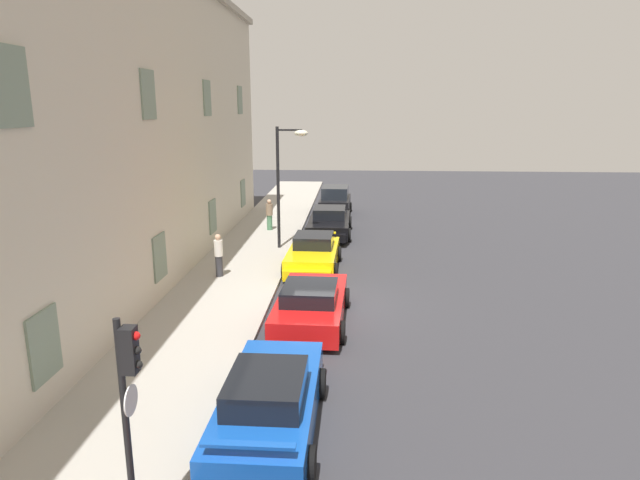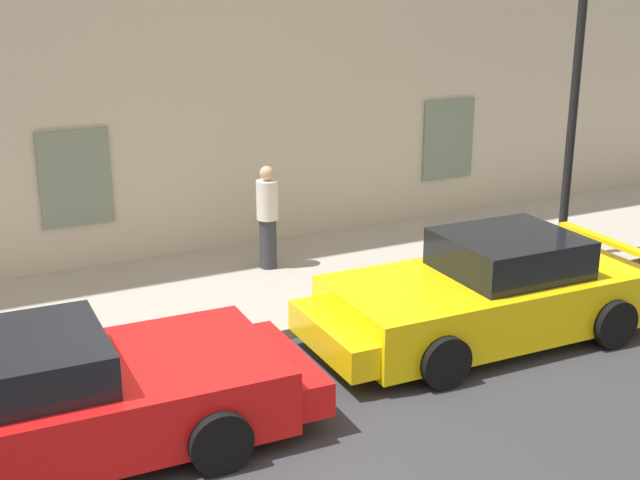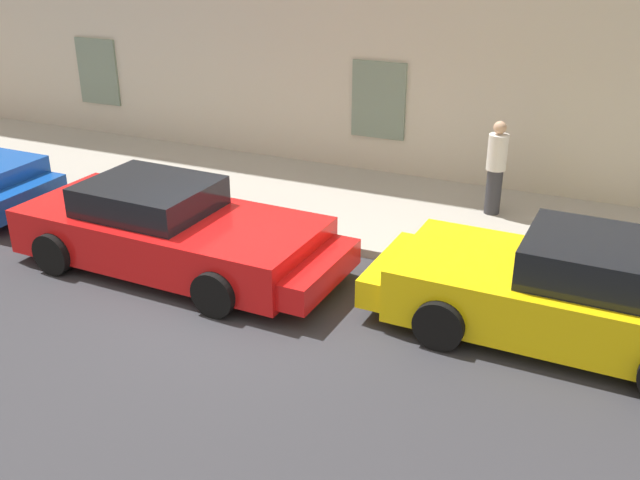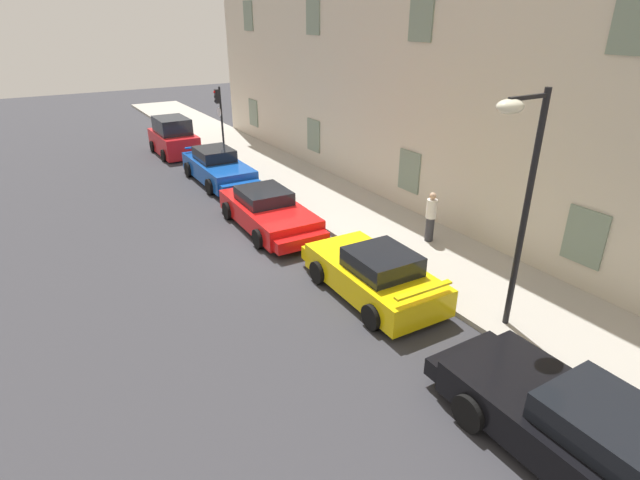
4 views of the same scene
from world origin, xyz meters
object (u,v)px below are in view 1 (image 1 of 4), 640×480
object	(u,v)px
street_lamp	(287,165)
pedestrian_strolling	(219,255)
hatchback_parked	(335,202)
traffic_light	(129,395)
sportscar_white_middle	(313,256)
pedestrian_admiring	(269,214)
sportscar_red_lead	(271,400)
sportscar_yellow_flank	(312,303)
sportscar_tail_end	(329,224)

from	to	relation	value
street_lamp	pedestrian_strolling	distance (m)	5.78
hatchback_parked	pedestrian_strolling	size ratio (longest dim) A/B	2.25
traffic_light	pedestrian_strolling	xyz separation A→B (m)	(13.05, 2.01, -1.57)
sportscar_white_middle	pedestrian_strolling	size ratio (longest dim) A/B	2.79
traffic_light	street_lamp	xyz separation A→B (m)	(17.55, -0.10, 1.37)
pedestrian_admiring	hatchback_parked	bearing A→B (deg)	-32.35
hatchback_parked	traffic_light	distance (m)	26.49
street_lamp	pedestrian_admiring	world-z (taller)	street_lamp
sportscar_red_lead	pedestrian_strolling	world-z (taller)	pedestrian_strolling
sportscar_white_middle	pedestrian_admiring	distance (m)	7.26
sportscar_red_lead	sportscar_yellow_flank	world-z (taller)	sportscar_red_lead
hatchback_parked	street_lamp	world-z (taller)	street_lamp
sportscar_red_lead	hatchback_parked	bearing A→B (deg)	-1.22
sportscar_red_lead	traffic_light	size ratio (longest dim) A/B	1.45
sportscar_red_lead	pedestrian_admiring	world-z (taller)	pedestrian_admiring
sportscar_tail_end	hatchback_parked	bearing A→B (deg)	-1.10
street_lamp	pedestrian_admiring	size ratio (longest dim) A/B	3.38
sportscar_tail_end	sportscar_red_lead	bearing A→B (deg)	178.74
street_lamp	sportscar_yellow_flank	bearing A→B (deg)	-168.47
sportscar_yellow_flank	pedestrian_admiring	size ratio (longest dim) A/B	3.15
sportscar_red_lead	street_lamp	bearing A→B (deg)	5.35
sportscar_tail_end	pedestrian_strolling	xyz separation A→B (m)	(-7.61, 3.83, 0.37)
sportscar_tail_end	pedestrian_strolling	size ratio (longest dim) A/B	3.12
traffic_light	street_lamp	distance (m)	17.61
sportscar_yellow_flank	sportscar_white_middle	distance (m)	5.35
sportscar_tail_end	traffic_light	bearing A→B (deg)	174.97
pedestrian_admiring	pedestrian_strolling	world-z (taller)	pedestrian_strolling
sportscar_tail_end	street_lamp	world-z (taller)	street_lamp
sportscar_red_lead	street_lamp	xyz separation A→B (m)	(14.23, 1.33, 3.30)
hatchback_parked	pedestrian_admiring	world-z (taller)	pedestrian_admiring
sportscar_tail_end	hatchback_parked	world-z (taller)	hatchback_parked
sportscar_white_middle	sportscar_tail_end	world-z (taller)	sportscar_white_middle
sportscar_red_lead	sportscar_white_middle	distance (m)	11.20
pedestrian_strolling	sportscar_red_lead	bearing A→B (deg)	-160.47
sportscar_yellow_flank	street_lamp	xyz separation A→B (m)	(8.37, 1.71, 3.35)
sportscar_red_lead	sportscar_yellow_flank	bearing A→B (deg)	-3.66
sportscar_white_middle	traffic_light	distance (m)	14.72
sportscar_yellow_flank	pedestrian_strolling	world-z (taller)	pedestrian_strolling
hatchback_parked	traffic_light	size ratio (longest dim) A/B	1.04
sportscar_tail_end	pedestrian_strolling	bearing A→B (deg)	153.30
pedestrian_strolling	street_lamp	bearing A→B (deg)	-25.15
sportscar_yellow_flank	sportscar_tail_end	bearing A→B (deg)	-0.03
hatchback_parked	sportscar_tail_end	bearing A→B (deg)	178.90
sportscar_white_middle	hatchback_parked	size ratio (longest dim) A/B	1.24
pedestrian_strolling	hatchback_parked	bearing A→B (deg)	-16.48
sportscar_white_middle	pedestrian_admiring	world-z (taller)	pedestrian_admiring
street_lamp	pedestrian_strolling	xyz separation A→B (m)	(-4.51, 2.12, -2.94)
sportscar_red_lead	sportscar_white_middle	size ratio (longest dim) A/B	1.12
hatchback_parked	sportscar_red_lead	bearing A→B (deg)	178.78
sportscar_red_lead	traffic_light	world-z (taller)	traffic_light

